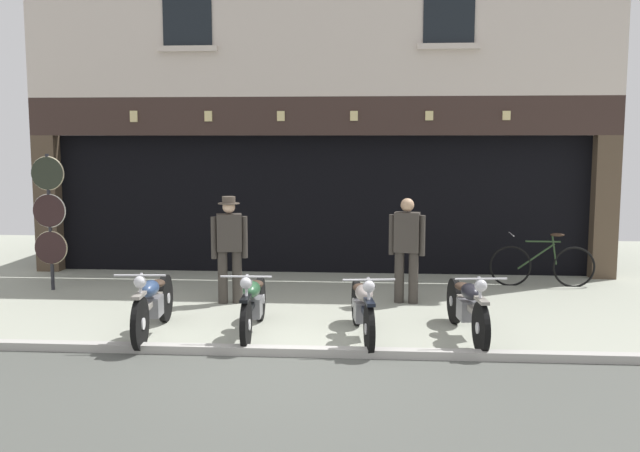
% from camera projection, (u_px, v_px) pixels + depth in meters
% --- Properties ---
extents(ground, '(22.87, 22.00, 0.18)m').
position_uv_depth(ground, '(274.00, 390.00, 7.27)').
color(ground, '#9B9F8E').
extents(shop_facade, '(11.17, 4.42, 6.60)m').
position_uv_depth(shop_facade, '(325.00, 176.00, 14.94)').
color(shop_facade, black).
rests_on(shop_facade, ground).
extents(motorcycle_left, '(0.62, 2.03, 0.93)m').
position_uv_depth(motorcycle_left, '(153.00, 303.00, 9.12)').
color(motorcycle_left, black).
rests_on(motorcycle_left, ground).
extents(motorcycle_center_left, '(0.62, 2.00, 0.90)m').
position_uv_depth(motorcycle_center_left, '(253.00, 303.00, 9.17)').
color(motorcycle_center_left, black).
rests_on(motorcycle_center_left, ground).
extents(motorcycle_center, '(0.62, 1.97, 0.91)m').
position_uv_depth(motorcycle_center, '(363.00, 307.00, 8.96)').
color(motorcycle_center, black).
rests_on(motorcycle_center, ground).
extents(motorcycle_center_right, '(0.62, 2.03, 0.91)m').
position_uv_depth(motorcycle_center_right, '(467.00, 306.00, 9.00)').
color(motorcycle_center_right, black).
rests_on(motorcycle_center_right, ground).
extents(salesman_left, '(0.55, 0.33, 1.66)m').
position_uv_depth(salesman_left, '(229.00, 245.00, 10.86)').
color(salesman_left, '#38332D').
rests_on(salesman_left, ground).
extents(shopkeeper_center, '(0.55, 0.28, 1.63)m').
position_uv_depth(shopkeeper_center, '(407.00, 245.00, 10.87)').
color(shopkeeper_center, '#38332D').
rests_on(shopkeeper_center, ground).
extents(tyre_sign_pole, '(0.57, 0.06, 2.29)m').
position_uv_depth(tyre_sign_pole, '(49.00, 212.00, 11.76)').
color(tyre_sign_pole, '#232328').
rests_on(tyre_sign_pole, ground).
extents(advert_board_near, '(0.68, 0.03, 0.99)m').
position_uv_depth(advert_board_near, '(429.00, 189.00, 13.24)').
color(advert_board_near, silver).
extents(leaning_bicycle, '(1.79, 0.50, 0.95)m').
position_uv_depth(leaning_bicycle, '(543.00, 264.00, 12.19)').
color(leaning_bicycle, black).
rests_on(leaning_bicycle, ground).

